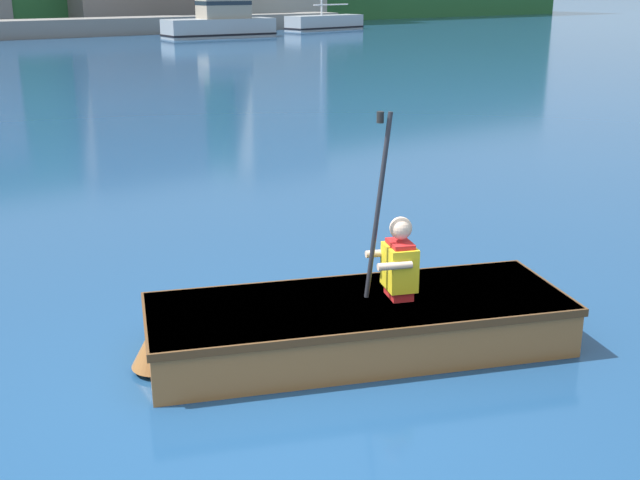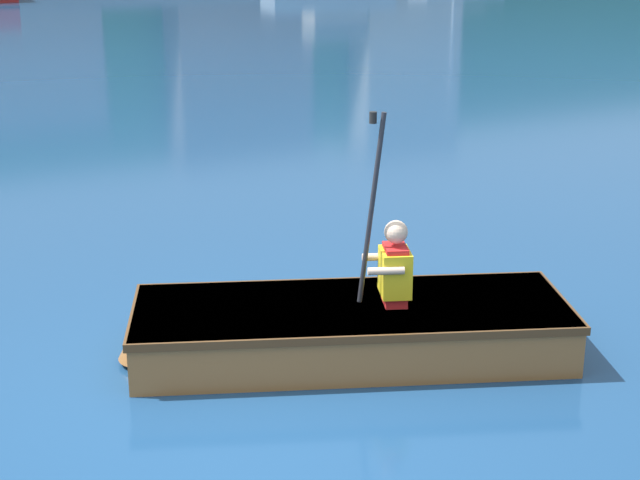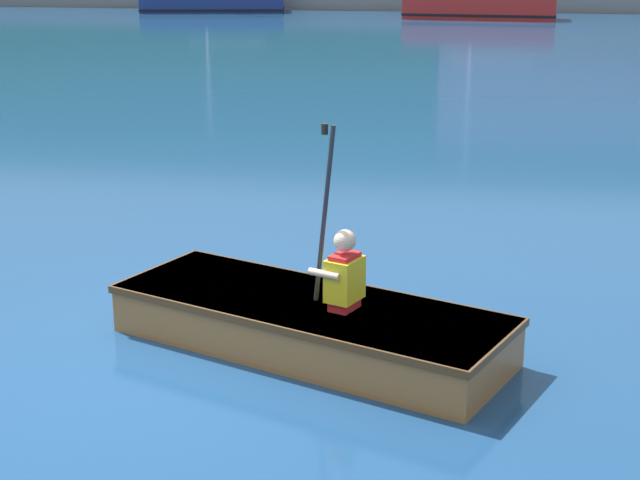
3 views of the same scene
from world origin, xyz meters
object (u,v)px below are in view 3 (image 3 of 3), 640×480
Objects in this scene: moored_boat_dock_west_inner at (213,3)px; moored_boat_dock_center_near at (480,6)px; rowboat_foreground at (305,320)px; person_paddler at (343,272)px.

moored_boat_dock_center_near reaches higher than moored_boat_dock_west_inner.
moored_boat_dock_center_near is 33.58m from rowboat_foreground.
moored_boat_dock_west_inner is 1.92× the size of rowboat_foreground.
moored_boat_dock_center_near reaches higher than person_paddler.
moored_boat_dock_center_near is 33.70m from person_paddler.
moored_boat_dock_center_near is 1.90× the size of rowboat_foreground.
person_paddler is at bearing -22.20° from rowboat_foreground.
person_paddler is (10.79, -35.64, 0.33)m from moored_boat_dock_west_inner.
moored_boat_dock_center_near is (11.53, -1.95, 0.14)m from moored_boat_dock_west_inner.
rowboat_foreground is (-1.07, -33.56, -0.28)m from moored_boat_dock_center_near.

